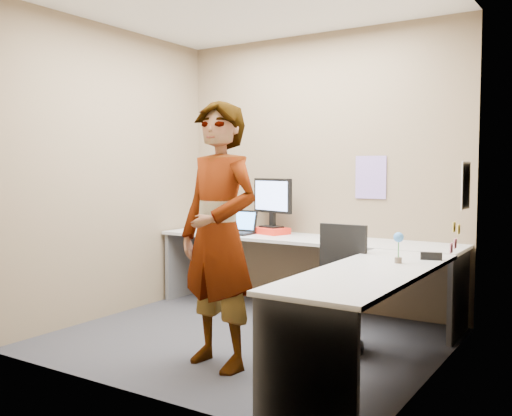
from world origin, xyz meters
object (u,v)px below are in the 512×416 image
Objects in this scene: desk at (316,265)px; person at (219,235)px; monitor at (272,198)px; office_chair at (335,299)px.

person is (-0.25, -1.01, 0.33)m from desk.
desk is 1.20m from monitor.
person reaches higher than office_chair.
desk is 3.21× the size of office_chair.
monitor is 1.81m from person.
monitor is (-0.84, 0.70, 0.49)m from desk.
monitor is 0.27× the size of person.
monitor reaches higher than office_chair.
desk is at bearing 143.51° from office_chair.
office_chair is at bearing -37.40° from desk.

